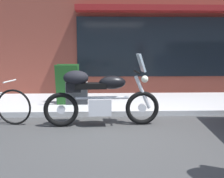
# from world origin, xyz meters

# --- Properties ---
(ground_plane) EXTENTS (80.00, 80.00, 0.00)m
(ground_plane) POSITION_xyz_m (0.00, 0.00, 0.00)
(ground_plane) COLOR #3C3C3C
(touring_motorcycle) EXTENTS (2.28, 0.62, 1.42)m
(touring_motorcycle) POSITION_xyz_m (-0.59, 0.48, 0.61)
(touring_motorcycle) COLOR black
(touring_motorcycle) RESTS_ON ground_plane
(sandwich_board_sign) EXTENTS (0.55, 0.42, 1.00)m
(sandwich_board_sign) POSITION_xyz_m (-1.32, 1.89, 0.62)
(sandwich_board_sign) COLOR #1E511E
(sandwich_board_sign) RESTS_ON sidewalk_curb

